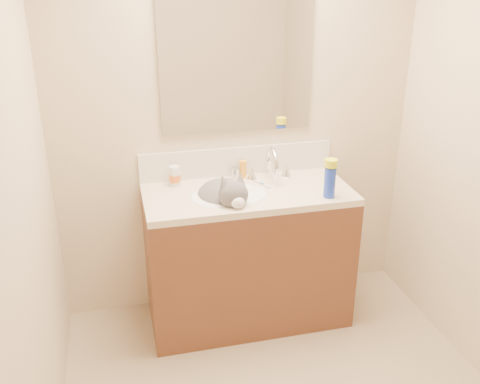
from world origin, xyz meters
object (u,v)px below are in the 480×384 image
pill_bottle (175,176)px  amber_bottle (243,169)px  basin (229,206)px  cat (225,199)px  silver_jar (236,173)px  vanity_cabinet (248,259)px  spray_can (330,182)px  faucet (271,166)px

pill_bottle → amber_bottle: size_ratio=1.12×
basin → amber_bottle: (0.14, 0.25, 0.12)m
cat → silver_jar: size_ratio=7.02×
vanity_cabinet → cat: (-0.14, -0.03, 0.43)m
pill_bottle → spray_can: bearing=-24.6°
basin → amber_bottle: amber_bottle is taller
faucet → spray_can: bearing=-53.8°
basin → silver_jar: size_ratio=6.94×
cat → amber_bottle: 0.31m
cat → spray_can: 0.59m
basin → cat: size_ratio=0.99×
faucet → pill_bottle: size_ratio=2.35×
amber_bottle → basin: bearing=-120.2°
vanity_cabinet → faucet: (0.18, 0.14, 0.54)m
faucet → silver_jar: 0.22m
silver_jar → vanity_cabinet: bearing=-84.3°
amber_bottle → spray_can: 0.57m
basin → pill_bottle: pill_bottle is taller
silver_jar → spray_can: bearing=-42.5°
silver_jar → spray_can: spray_can is taller
pill_bottle → silver_jar: (0.38, 0.03, -0.03)m
vanity_cabinet → basin: 0.40m
vanity_cabinet → cat: size_ratio=2.64×
pill_bottle → silver_jar: pill_bottle is taller
faucet → pill_bottle: (-0.58, 0.05, -0.03)m
silver_jar → spray_can: size_ratio=0.37×
cat → pill_bottle: 0.34m
basin → pill_bottle: (-0.28, 0.21, 0.13)m
amber_bottle → spray_can: bearing=-45.8°
basin → spray_can: bearing=-16.5°
vanity_cabinet → amber_bottle: 0.55m
vanity_cabinet → pill_bottle: size_ratio=10.08×
faucet → pill_bottle: faucet is taller
basin → cat: bearing=179.9°
basin → silver_jar: 0.28m
cat → amber_bottle: (0.16, 0.25, 0.08)m
amber_bottle → spray_can: (0.40, -0.41, 0.03)m
faucet → cat: size_ratio=0.62×
vanity_cabinet → spray_can: (0.42, -0.19, 0.54)m
silver_jar → spray_can: (0.44, -0.40, 0.05)m
faucet → spray_can: (0.24, -0.33, 0.00)m
faucet → cat: (-0.32, -0.17, -0.11)m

